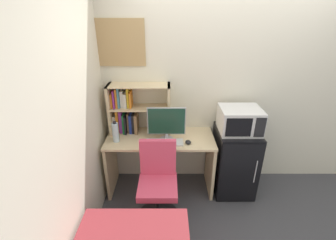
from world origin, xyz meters
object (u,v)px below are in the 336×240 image
object	(u,v)px
hutch_bookshelf	(131,110)
microwave	(239,120)
monitor	(166,123)
computer_mouse	(188,142)
wall_corkboard	(113,43)
water_bottle	(115,132)
mini_fridge	(234,161)
keyboard	(164,142)
desk_chair	(158,187)

from	to	relation	value
hutch_bookshelf	microwave	world-z (taller)	hutch_bookshelf
monitor	hutch_bookshelf	bearing A→B (deg)	153.19
microwave	computer_mouse	bearing A→B (deg)	-167.05
monitor	wall_corkboard	distance (m)	1.10
water_bottle	microwave	bearing A→B (deg)	3.39
wall_corkboard	mini_fridge	bearing A→B (deg)	-10.73
hutch_bookshelf	wall_corkboard	xyz separation A→B (m)	(-0.16, 0.10, 0.78)
keyboard	computer_mouse	size ratio (longest dim) A/B	5.17
computer_mouse	desk_chair	bearing A→B (deg)	-136.45
keyboard	microwave	bearing A→B (deg)	8.32
monitor	microwave	bearing A→B (deg)	3.23
keyboard	hutch_bookshelf	bearing A→B (deg)	143.96
mini_fridge	keyboard	bearing A→B (deg)	-171.87
monitor	mini_fridge	bearing A→B (deg)	3.03
hutch_bookshelf	computer_mouse	xyz separation A→B (m)	(0.69, -0.31, -0.28)
hutch_bookshelf	microwave	xyz separation A→B (m)	(1.31, -0.17, -0.06)
hutch_bookshelf	microwave	bearing A→B (deg)	-7.54
monitor	keyboard	distance (m)	0.23
water_bottle	wall_corkboard	bearing A→B (deg)	90.83
mini_fridge	microwave	distance (m)	0.58
mini_fridge	wall_corkboard	bearing A→B (deg)	169.27
computer_mouse	desk_chair	size ratio (longest dim) A/B	0.09
water_bottle	microwave	xyz separation A→B (m)	(1.47, 0.09, 0.12)
monitor	computer_mouse	world-z (taller)	monitor
keyboard	computer_mouse	xyz separation A→B (m)	(0.28, -0.01, 0.01)
computer_mouse	water_bottle	bearing A→B (deg)	176.33
hutch_bookshelf	wall_corkboard	bearing A→B (deg)	147.84
keyboard	wall_corkboard	world-z (taller)	wall_corkboard
water_bottle	desk_chair	distance (m)	0.80
microwave	keyboard	bearing A→B (deg)	-171.68
keyboard	wall_corkboard	bearing A→B (deg)	145.02
hutch_bookshelf	wall_corkboard	size ratio (longest dim) A/B	1.04
microwave	desk_chair	bearing A→B (deg)	-153.91
computer_mouse	wall_corkboard	distance (m)	1.43
computer_mouse	hutch_bookshelf	bearing A→B (deg)	155.58
monitor	keyboard	world-z (taller)	monitor
monitor	computer_mouse	size ratio (longest dim) A/B	5.35
water_bottle	hutch_bookshelf	bearing A→B (deg)	58.64
hutch_bookshelf	monitor	distance (m)	0.50
monitor	wall_corkboard	world-z (taller)	wall_corkboard
keyboard	wall_corkboard	size ratio (longest dim) A/B	0.60
keyboard	desk_chair	xyz separation A→B (m)	(-0.07, -0.34, -0.37)
hutch_bookshelf	mini_fridge	xyz separation A→B (m)	(1.31, -0.18, -0.64)
keyboard	water_bottle	xyz separation A→B (m)	(-0.58, 0.04, 0.11)
desk_chair	monitor	bearing A→B (deg)	77.58
hutch_bookshelf	keyboard	distance (m)	0.59
keyboard	mini_fridge	world-z (taller)	mini_fridge
monitor	wall_corkboard	size ratio (longest dim) A/B	0.63
water_bottle	desk_chair	bearing A→B (deg)	-37.27
computer_mouse	wall_corkboard	size ratio (longest dim) A/B	0.12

